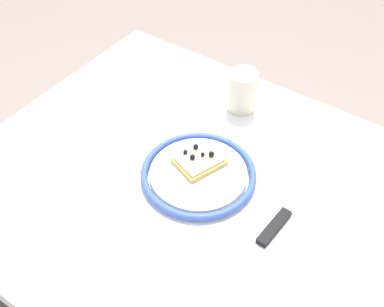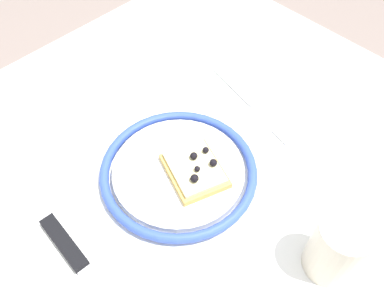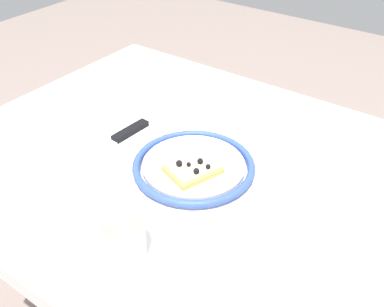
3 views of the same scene
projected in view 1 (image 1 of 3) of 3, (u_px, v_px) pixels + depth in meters
name	position (u px, v px, depth m)	size (l,w,h in m)	color
dining_table	(203.00, 222.00, 1.01)	(0.94, 0.74, 0.77)	white
plate	(198.00, 174.00, 0.95)	(0.23, 0.23, 0.02)	white
pizza_slice_near	(199.00, 160.00, 0.96)	(0.10, 0.11, 0.03)	tan
knife	(284.00, 216.00, 0.89)	(0.03, 0.24, 0.01)	silver
fork	(121.00, 145.00, 1.02)	(0.06, 0.20, 0.00)	silver
cup	(242.00, 91.00, 1.07)	(0.06, 0.06, 0.10)	beige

